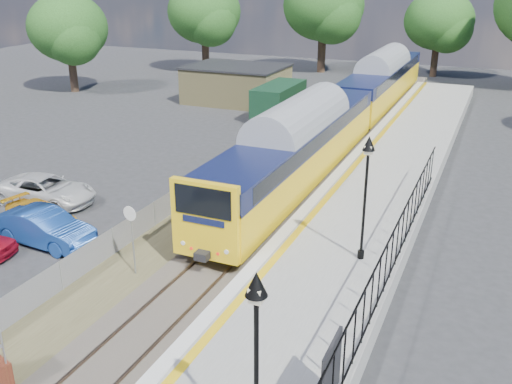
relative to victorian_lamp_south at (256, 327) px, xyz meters
The scene contains 15 objects.
ground 8.05m from the victorian_lamp_south, 143.97° to the left, with size 120.00×120.00×0.00m, color #2D2D30.
track_bed 15.50m from the victorian_lamp_south, 113.60° to the left, with size 5.90×80.00×0.29m.
platform 12.67m from the victorian_lamp_south, 96.18° to the left, with size 5.00×70.00×0.90m, color gray.
platform_edge 12.92m from the victorian_lamp_south, 105.65° to the left, with size 0.90×70.00×0.01m.
victorian_lamp_south is the anchor object (origin of this frame).
victorian_lamp_north 10.00m from the victorian_lamp_south, 91.15° to the left, with size 0.44×0.44×4.60m.
palisade_fence 6.79m from the victorian_lamp_south, 80.47° to the left, with size 0.12×26.00×2.00m.
wire_fence 19.07m from the victorian_lamp_south, 121.23° to the left, with size 0.06×52.00×1.20m.
outbuilding 38.94m from the victorian_lamp_south, 114.99° to the left, with size 10.80×10.10×3.12m.
tree_line 46.24m from the victorian_lamp_south, 95.09° to the left, with size 56.80×43.80×11.88m.
train 28.98m from the victorian_lamp_south, 100.96° to the left, with size 2.82×40.83×3.51m.
speed_sign 10.89m from the victorian_lamp_south, 138.84° to the left, with size 0.56×0.12×2.80m.
car_blue 15.44m from the victorian_lamp_south, 149.21° to the left, with size 1.59×4.56×1.50m, color navy.
car_yellow 17.18m from the victorian_lamp_south, 148.00° to the left, with size 1.59×3.91×1.13m, color gold.
car_white 19.95m from the victorian_lamp_south, 145.10° to the left, with size 2.30×4.99×1.39m, color silver.
Camera 1 is at (9.18, -12.47, 10.66)m, focal length 40.00 mm.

